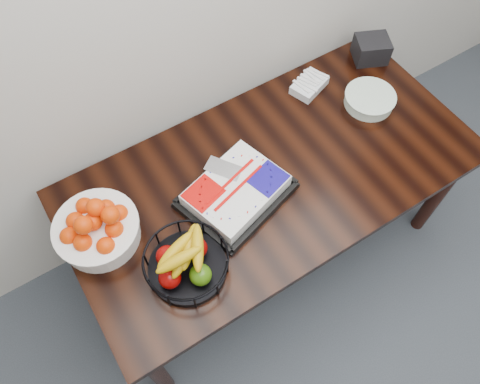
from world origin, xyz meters
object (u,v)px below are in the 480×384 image
napkin_box (371,49)px  tangerine_bowl (96,227)px  plate_stack (369,99)px  fruit_basket (186,262)px  table (272,182)px  cake_tray (236,191)px

napkin_box → tangerine_bowl: bearing=-172.6°
tangerine_bowl → plate_stack: 1.35m
fruit_basket → plate_stack: fruit_basket is taller
table → plate_stack: 0.62m
cake_tray → napkin_box: 1.05m
table → cake_tray: bearing=-174.4°
tangerine_bowl → table: bearing=-8.2°
cake_tray → tangerine_bowl: size_ratio=1.53×
fruit_basket → napkin_box: fruit_basket is taller
cake_tray → plate_stack: size_ratio=2.13×
napkin_box → fruit_basket: bearing=-159.1°
tangerine_bowl → cake_tray: bearing=-13.0°
table → cake_tray: size_ratio=3.54×
table → cake_tray: 0.24m
tangerine_bowl → plate_stack: bearing=-1.3°
fruit_basket → plate_stack: bearing=13.6°
table → napkin_box: (0.80, 0.31, 0.14)m
cake_tray → tangerine_bowl: (-0.55, 0.13, 0.05)m
table → fruit_basket: (-0.53, -0.20, 0.16)m
fruit_basket → napkin_box: size_ratio=2.00×
cake_tray → fruit_basket: 0.37m
table → cake_tray: (-0.20, -0.02, 0.13)m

